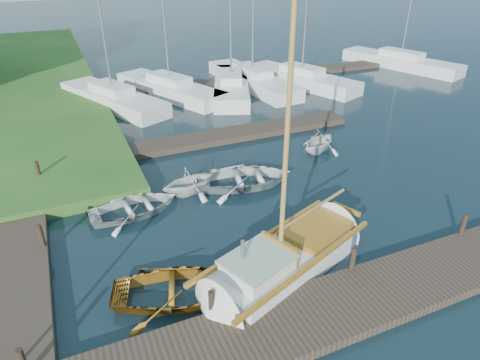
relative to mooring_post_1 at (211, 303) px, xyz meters
name	(u,v)px	position (x,y,z in m)	size (l,w,h in m)	color
ground	(240,207)	(3.00, 5.00, -0.70)	(160.00, 160.00, 0.00)	black
near_dock	(328,310)	(3.00, -1.00, -0.55)	(18.00, 2.20, 0.30)	#2F261D
left_dock	(13,224)	(-5.00, 7.00, -0.55)	(2.20, 18.00, 0.30)	#2F261D
far_dock	(225,136)	(5.00, 11.50, -0.55)	(14.00, 1.60, 0.30)	#2F261D
pontoon	(276,75)	(13.00, 21.00, -0.55)	(30.00, 1.60, 0.30)	#2F261D
mooring_post_1	(211,303)	(0.00, 0.00, 0.00)	(0.16, 0.16, 0.80)	black
mooring_post_2	(353,259)	(4.50, 0.00, 0.00)	(0.16, 0.16, 0.80)	black
mooring_post_3	(464,224)	(9.00, 0.00, 0.00)	(0.16, 0.16, 0.80)	black
mooring_post_4	(41,235)	(-4.00, 5.00, 0.00)	(0.16, 0.16, 0.80)	black
mooring_post_5	(38,170)	(-4.00, 10.00, 0.00)	(0.16, 0.16, 0.80)	black
sailboat	(287,259)	(2.92, 1.14, -0.36)	(7.37, 4.42, 9.83)	silver
dinghy	(180,286)	(-0.50, 1.27, -0.31)	(2.71, 3.79, 0.79)	#8A5C1A
tender_a	(134,205)	(-0.81, 6.22, -0.35)	(2.40, 3.36, 0.70)	silver
tender_b	(190,179)	(1.59, 6.82, -0.07)	(2.06, 2.39, 1.26)	silver
tender_c	(245,176)	(3.90, 6.55, -0.28)	(2.88, 4.03, 0.83)	silver
tender_d	(320,139)	(8.62, 8.17, -0.07)	(2.07, 2.40, 1.26)	silver
marina_boat_0	(113,97)	(0.47, 19.14, -0.14)	(5.68, 8.93, 10.24)	silver
marina_boat_1	(170,87)	(4.32, 19.78, -0.14)	(5.71, 9.12, 9.66)	silver
marina_boat_2	(231,85)	(8.30, 18.63, -0.13)	(5.28, 8.83, 10.95)	silver
marina_boat_3	(252,78)	(10.30, 19.52, -0.13)	(3.14, 9.88, 11.38)	silver
marina_boat_4	(302,78)	(13.68, 18.34, -0.14)	(5.18, 9.11, 10.11)	silver
marina_boat_7	(400,61)	(23.76, 19.46, -0.14)	(5.28, 10.03, 10.78)	silver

